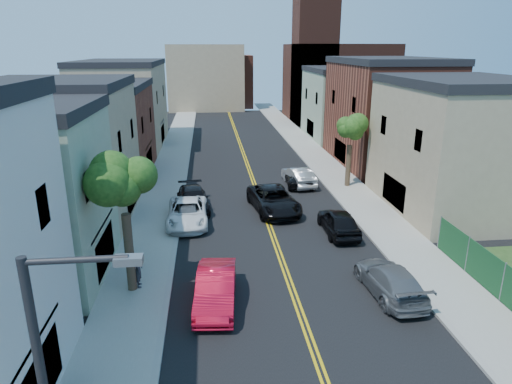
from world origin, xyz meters
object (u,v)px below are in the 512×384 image
object	(u,v)px
grey_car_right	(390,280)
black_suv_lane	(274,200)
black_car_left	(193,199)
silver_car_right	(298,176)
dark_car_right_far	(298,178)
red_sedan	(216,288)
black_car_right	(339,222)
pedestrian_left	(138,270)
grey_car_left	(187,215)
white_pickup	(188,212)

from	to	relation	value
grey_car_right	black_suv_lane	size ratio (longest dim) A/B	0.82
black_car_left	silver_car_right	distance (m)	10.44
dark_car_right_far	red_sedan	bearing A→B (deg)	71.21
red_sedan	grey_car_right	size ratio (longest dim) A/B	0.98
red_sedan	black_car_right	world-z (taller)	red_sedan
black_suv_lane	black_car_right	bearing A→B (deg)	-60.06
silver_car_right	pedestrian_left	bearing A→B (deg)	47.78
red_sedan	grey_car_left	size ratio (longest dim) A/B	1.16
black_car_right	dark_car_right_far	size ratio (longest dim) A/B	1.02
black_car_right	dark_car_right_far	distance (m)	10.86
white_pickup	silver_car_right	bearing A→B (deg)	40.58
black_car_right	silver_car_right	world-z (taller)	black_car_right
dark_car_right_far	grey_car_left	bearing A→B (deg)	45.46
red_sedan	pedestrian_left	bearing A→B (deg)	158.59
dark_car_right_far	black_suv_lane	world-z (taller)	black_suv_lane
grey_car_left	black_car_left	xyz separation A→B (m)	(0.28, 3.15, 0.03)
black_car_right	silver_car_right	distance (m)	10.90
silver_car_right	white_pickup	bearing A→B (deg)	33.16
black_car_left	grey_car_right	xyz separation A→B (m)	(9.87, -13.29, -0.03)
black_suv_lane	grey_car_left	bearing A→B (deg)	-168.72
grey_car_right	pedestrian_left	xyz separation A→B (m)	(-12.27, 1.81, 0.28)
black_car_right	black_suv_lane	size ratio (longest dim) A/B	0.76
grey_car_left	black_car_left	bearing A→B (deg)	79.61
black_suv_lane	white_pickup	bearing A→B (deg)	-171.21
grey_car_left	grey_car_right	world-z (taller)	grey_car_right
pedestrian_left	silver_car_right	bearing A→B (deg)	-43.53
red_sedan	grey_car_left	xyz separation A→B (m)	(-1.70, 10.18, -0.09)
silver_car_right	black_suv_lane	world-z (taller)	black_suv_lane
white_pickup	dark_car_right_far	size ratio (longest dim) A/B	1.24
grey_car_right	silver_car_right	distance (m)	18.56
pedestrian_left	black_suv_lane	bearing A→B (deg)	-47.68
red_sedan	black_car_right	size ratio (longest dim) A/B	1.06
red_sedan	pedestrian_left	distance (m)	4.24
dark_car_right_far	black_suv_lane	size ratio (longest dim) A/B	0.75
red_sedan	silver_car_right	size ratio (longest dim) A/B	1.03
white_pickup	black_suv_lane	world-z (taller)	black_suv_lane
grey_car_left	grey_car_right	size ratio (longest dim) A/B	0.84
grey_car_left	dark_car_right_far	xyz separation A→B (m)	(9.30, 8.37, -0.09)
dark_car_right_far	black_car_right	bearing A→B (deg)	96.06
black_suv_lane	pedestrian_left	xyz separation A→B (m)	(-8.31, -10.47, 0.16)
silver_car_right	black_car_left	bearing A→B (deg)	22.29
black_car_right	black_suv_lane	world-z (taller)	black_suv_lane
white_pickup	grey_car_left	size ratio (longest dim) A/B	1.33
black_car_right	grey_car_left	bearing A→B (deg)	-14.38
black_car_left	silver_car_right	bearing A→B (deg)	23.96
red_sedan	black_car_right	distance (m)	11.17
white_pickup	pedestrian_left	size ratio (longest dim) A/B	3.28
black_car_right	pedestrian_left	bearing A→B (deg)	26.01
silver_car_right	black_suv_lane	bearing A→B (deg)	55.75
white_pickup	silver_car_right	size ratio (longest dim) A/B	1.18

